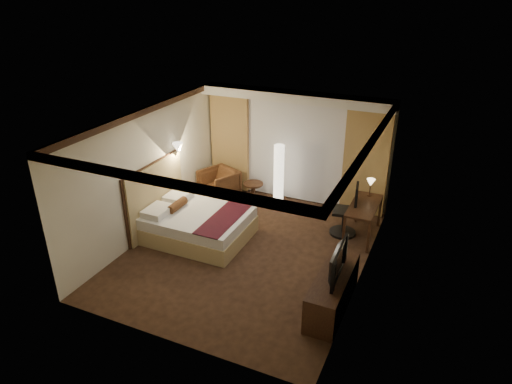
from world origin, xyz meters
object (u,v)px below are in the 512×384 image
at_px(office_chair, 345,209).
at_px(dresser, 332,291).
at_px(bed, 199,225).
at_px(floor_lamp, 279,176).
at_px(armchair, 219,183).
at_px(television, 333,260).
at_px(desk, 363,221).
at_px(side_table, 253,193).

height_order(office_chair, dresser, office_chair).
xyz_separation_m(bed, office_chair, (2.73, 1.41, 0.29)).
bearing_deg(dresser, bed, 161.58).
xyz_separation_m(floor_lamp, office_chair, (1.77, -0.69, -0.19)).
distance_m(armchair, television, 4.71).
height_order(armchair, office_chair, office_chair).
height_order(armchair, desk, armchair).
bearing_deg(armchair, side_table, 31.50).
relative_size(office_chair, television, 1.17).
xyz_separation_m(armchair, floor_lamp, (1.48, 0.24, 0.36)).
bearing_deg(desk, floor_lamp, 163.53).
bearing_deg(bed, desk, 25.00).
bearing_deg(dresser, office_chair, 100.17).
relative_size(bed, television, 2.03).
bearing_deg(dresser, side_table, 132.88).
distance_m(armchair, desk, 3.66).
bearing_deg(office_chair, side_table, 156.45).
relative_size(side_table, office_chair, 0.45).
bearing_deg(floor_lamp, office_chair, -21.28).
distance_m(bed, armchair, 1.93).
relative_size(dresser, television, 1.65).
distance_m(bed, desk, 3.45).
distance_m(bed, floor_lamp, 2.35).
relative_size(desk, television, 1.29).
distance_m(dresser, television, 0.61).
bearing_deg(dresser, desk, 91.14).
relative_size(bed, floor_lamp, 1.31).
bearing_deg(armchair, dresser, -13.91).
bearing_deg(side_table, dresser, -47.12).
relative_size(bed, desk, 1.58).
bearing_deg(dresser, television, 180.00).
distance_m(side_table, television, 4.16).
distance_m(floor_lamp, dresser, 3.87).
bearing_deg(office_chair, floor_lamp, 148.51).
bearing_deg(armchair, floor_lamp, 33.43).
relative_size(bed, office_chair, 1.73).
relative_size(armchair, desk, 0.64).
bearing_deg(armchair, television, -14.13).
xyz_separation_m(side_table, floor_lamp, (0.60, 0.13, 0.51)).
bearing_deg(floor_lamp, bed, -114.76).
xyz_separation_m(bed, dresser, (3.17, -1.06, 0.02)).
bearing_deg(floor_lamp, armchair, -170.96).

